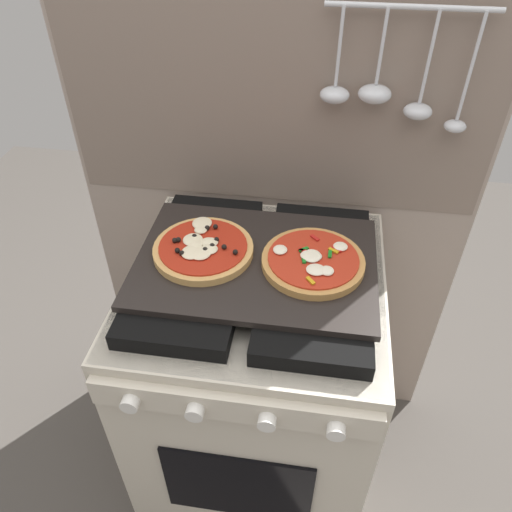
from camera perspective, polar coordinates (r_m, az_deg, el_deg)
name	(u,v)px	position (r m, az deg, el deg)	size (l,w,h in m)	color
ground_plane	(256,460)	(1.85, 0.00, -22.42)	(4.00, 4.00, 0.00)	#4C4742
kitchen_backsplash	(274,219)	(1.46, 2.06, 4.29)	(1.10, 0.09, 1.55)	gray
stove	(256,383)	(1.47, -0.01, -14.38)	(0.60, 0.64, 0.90)	beige
baking_tray	(256,262)	(1.12, 0.00, -0.70)	(0.54, 0.38, 0.02)	black
pizza_left	(203,248)	(1.14, -6.13, 0.90)	(0.23, 0.23, 0.03)	tan
pizza_right	(313,262)	(1.10, 6.57, -0.71)	(0.23, 0.23, 0.03)	#C18947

